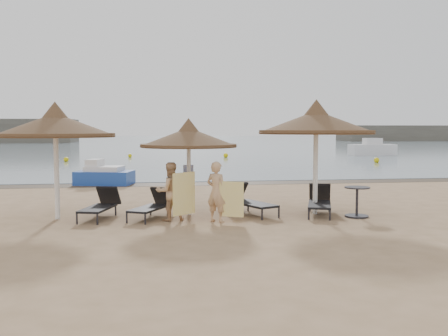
# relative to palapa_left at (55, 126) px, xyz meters

# --- Properties ---
(ground) EXTENTS (160.00, 160.00, 0.00)m
(ground) POSITION_rel_palapa_left_xyz_m (3.94, -1.41, -2.48)
(ground) COLOR tan
(ground) RESTS_ON ground
(sea) EXTENTS (200.00, 140.00, 0.03)m
(sea) POSITION_rel_palapa_left_xyz_m (3.94, 78.59, -2.47)
(sea) COLOR slate
(sea) RESTS_ON ground
(wet_sand_strip) EXTENTS (200.00, 1.60, 0.01)m
(wet_sand_strip) POSITION_rel_palapa_left_xyz_m (3.94, 7.99, -2.48)
(wet_sand_strip) COLOR #463A2D
(wet_sand_strip) RESTS_ON ground
(far_shore) EXTENTS (150.00, 54.80, 12.00)m
(far_shore) POSITION_rel_palapa_left_xyz_m (-21.16, 76.41, 0.42)
(far_shore) COLOR #635D52
(far_shore) RESTS_ON ground
(palapa_left) EXTENTS (3.15, 3.15, 3.12)m
(palapa_left) POSITION_rel_palapa_left_xyz_m (0.00, 0.00, 0.00)
(palapa_left) COLOR white
(palapa_left) RESTS_ON ground
(palapa_center) EXTENTS (2.73, 2.73, 2.70)m
(palapa_center) POSITION_rel_palapa_left_xyz_m (3.52, 0.22, -0.33)
(palapa_center) COLOR white
(palapa_center) RESTS_ON ground
(palapa_right) EXTENTS (3.25, 3.25, 3.23)m
(palapa_right) POSITION_rel_palapa_left_xyz_m (7.06, -0.19, 0.08)
(palapa_right) COLOR white
(palapa_right) RESTS_ON ground
(lounger_far_left) EXTENTS (1.04, 1.88, 0.80)m
(lounger_far_left) POSITION_rel_palapa_left_xyz_m (1.13, 0.02, -2.12)
(lounger_far_left) COLOR #26252B
(lounger_far_left) RESTS_ON ground
(lounger_near_left) EXTENTS (1.30, 1.81, 0.78)m
(lounger_near_left) POSITION_rel_palapa_left_xyz_m (2.52, -0.16, -2.13)
(lounger_near_left) COLOR #26252B
(lounger_near_left) RESTS_ON ground
(lounger_near_right) EXTENTS (1.36, 1.97, 0.85)m
(lounger_near_right) POSITION_rel_palapa_left_xyz_m (5.20, 0.10, -2.10)
(lounger_near_right) COLOR #26252B
(lounger_near_right) RESTS_ON ground
(lounger_far_right) EXTENTS (1.17, 1.92, 0.82)m
(lounger_far_right) POSITION_rel_palapa_left_xyz_m (7.19, -0.21, -2.12)
(lounger_far_right) COLOR #26252B
(lounger_far_right) RESTS_ON ground
(side_table) EXTENTS (0.68, 0.68, 0.83)m
(side_table) POSITION_rel_palapa_left_xyz_m (8.04, -0.83, -2.10)
(side_table) COLOR #26252B
(side_table) RESTS_ON ground
(person_left) EXTENTS (0.93, 0.73, 1.78)m
(person_left) POSITION_rel_palapa_left_xyz_m (2.96, -0.66, -1.59)
(person_left) COLOR tan
(person_left) RESTS_ON ground
(person_right) EXTENTS (0.99, 0.95, 1.82)m
(person_right) POSITION_rel_palapa_left_xyz_m (4.15, -1.03, -1.57)
(person_right) COLOR tan
(person_right) RESTS_ON ground
(towel_left) EXTENTS (0.61, 0.51, 1.09)m
(towel_left) POSITION_rel_palapa_left_xyz_m (3.31, -1.01, -1.73)
(towel_left) COLOR yellow
(towel_left) RESTS_ON ground
(towel_right) EXTENTS (0.59, 0.30, 0.90)m
(towel_right) POSITION_rel_palapa_left_xyz_m (4.50, -1.28, -1.86)
(towel_right) COLOR yellow
(towel_right) RESTS_ON ground
(bag_patterned) EXTENTS (0.30, 0.12, 0.36)m
(bag_patterned) POSITION_rel_palapa_left_xyz_m (3.52, 0.40, -1.28)
(bag_patterned) COLOR white
(bag_patterned) RESTS_ON ground
(bag_dark) EXTENTS (0.20, 0.07, 0.29)m
(bag_dark) POSITION_rel_palapa_left_xyz_m (3.52, 0.06, -1.50)
(bag_dark) COLOR black
(bag_dark) RESTS_ON ground
(pedal_boat) EXTENTS (2.60, 1.91, 1.09)m
(pedal_boat) POSITION_rel_palapa_left_xyz_m (0.42, 8.25, -2.08)
(pedal_boat) COLOR #1F46A9
(pedal_boat) RESTS_ON ground
(buoy_left) EXTENTS (0.36, 0.36, 0.36)m
(buoy_left) POSITION_rel_palapa_left_xyz_m (-3.71, 23.54, -2.31)
(buoy_left) COLOR yellow
(buoy_left) RESTS_ON ground
(buoy_mid) EXTENTS (0.39, 0.39, 0.39)m
(buoy_mid) POSITION_rel_palapa_left_xyz_m (8.43, 26.84, -2.29)
(buoy_mid) COLOR yellow
(buoy_mid) RESTS_ON ground
(buoy_right) EXTENTS (0.38, 0.38, 0.38)m
(buoy_right) POSITION_rel_palapa_left_xyz_m (18.08, 19.43, -2.29)
(buoy_right) COLOR yellow
(buoy_right) RESTS_ON ground
(buoy_extra) EXTENTS (0.32, 0.32, 0.32)m
(buoy_extra) POSITION_rel_palapa_left_xyz_m (0.61, 28.32, -2.32)
(buoy_extra) COLOR yellow
(buoy_extra) RESTS_ON ground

